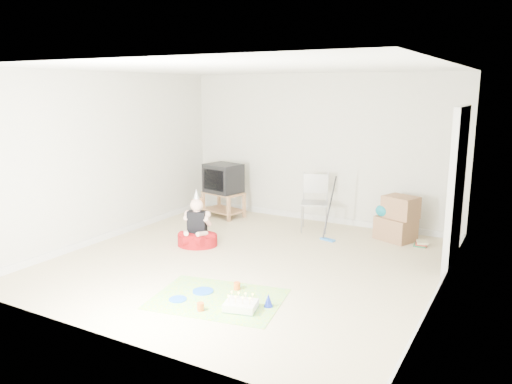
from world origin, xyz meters
The scene contains 16 objects.
ground centered at (0.00, 0.00, 0.00)m, with size 5.00×5.00×0.00m, color beige.
doorway_recess centered at (2.48, 1.20, 1.02)m, with size 0.02×0.90×2.05m, color black.
tv_stand centered at (-1.64, 1.92, 0.27)m, with size 0.82×0.62×0.46m.
crt_tv centered at (-1.64, 1.92, 0.72)m, with size 0.61×0.50×0.53m, color black.
folding_chair centered at (0.20, 1.87, 0.47)m, with size 0.55×0.54×0.97m.
cardboard_boxes centered at (1.53, 2.01, 0.34)m, with size 0.69×0.61×0.71m.
floor_mop centered at (0.60, 1.46, 0.26)m, with size 0.26×0.33×0.98m.
book_pile centered at (1.94, 1.90, 0.04)m, with size 0.21×0.24×0.08m.
seated_woman centered at (-1.04, 0.26, 0.19)m, with size 0.77×0.77×0.88m.
party_mat centered at (0.32, -1.25, 0.00)m, with size 1.45×1.05×0.01m, color #FF357D.
birthday_cake centered at (0.70, -1.37, 0.05)m, with size 0.39×0.34×0.15m.
blue_plate_near centered at (0.06, -1.17, 0.01)m, with size 0.25×0.25×0.01m, color blue.
blue_plate_far centered at (-0.06, -1.49, 0.01)m, with size 0.20×0.20×0.01m, color blue.
orange_cup_near centered at (0.38, -0.92, 0.05)m, with size 0.08×0.08×0.09m, color #D95518.
orange_cup_far centered at (0.33, -1.60, 0.05)m, with size 0.08×0.08×0.09m, color #D95518.
blue_party_hat centered at (0.92, -1.15, 0.08)m, with size 0.10×0.10×0.15m, color #1C2FC4.
Camera 1 is at (3.28, -5.66, 2.36)m, focal length 35.00 mm.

